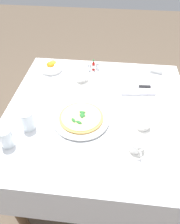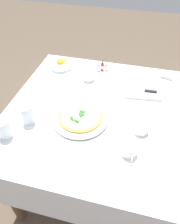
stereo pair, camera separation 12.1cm
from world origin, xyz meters
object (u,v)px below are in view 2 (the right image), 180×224
coffee_cup_near_right (141,129)px  water_glass_far_left (5,130)px  pizza_plate (80,118)px  pepper_shaker (107,67)px  water_glass_center_back (28,115)px  dinner_knife (142,90)px  pizza (80,116)px  coffee_cup_left_edge (89,76)px  citrus_bowl (61,64)px  napkin_folded (143,92)px  salt_shaker (98,68)px  hot_sauce_bottle (102,66)px  menu_card (167,75)px  coffee_cup_far_right (129,151)px

coffee_cup_near_right → water_glass_far_left: water_glass_far_left is taller
pizza_plate → pepper_shaker: 0.53m
water_glass_center_back → dinner_knife: bearing=-145.3°
pizza → water_glass_far_left: (0.33, 0.21, 0.02)m
pizza → coffee_cup_left_edge: (0.05, -0.37, 0.01)m
dinner_knife → citrus_bowl: 0.62m
napkin_folded → salt_shaker: bearing=-36.1°
napkin_folded → salt_shaker: salt_shaker is taller
water_glass_center_back → pepper_shaker: 0.68m
citrus_bowl → pepper_shaker: 0.33m
napkin_folded → citrus_bowl: bearing=-21.5°
coffee_cup_left_edge → citrus_bowl: bearing=-24.7°
coffee_cup_near_right → water_glass_far_left: size_ratio=1.28×
hot_sauce_bottle → menu_card: bearing=-179.2°
pizza → pepper_shaker: (-0.04, -0.53, 0.00)m
water_glass_center_back → hot_sauce_bottle: (-0.28, -0.60, -0.01)m
pizza → menu_card: (-0.46, -0.52, 0.01)m
pizza → coffee_cup_far_right: size_ratio=1.85×
napkin_folded → salt_shaker: (0.33, -0.19, 0.02)m
coffee_cup_left_edge → pizza_plate: bearing=97.6°
hot_sauce_bottle → pepper_shaker: size_ratio=1.48×
hot_sauce_bottle → menu_card: hot_sauce_bottle is taller
pizza_plate → coffee_cup_near_right: bearing=177.7°
coffee_cup_far_right → salt_shaker: 0.74m
citrus_bowl → coffee_cup_left_edge: bearing=155.3°
salt_shaker → pepper_shaker: size_ratio=1.00×
pepper_shaker → water_glass_far_left: bearing=62.7°
water_glass_center_back → hot_sauce_bottle: size_ratio=1.30×
hot_sauce_bottle → coffee_cup_left_edge: bearing=65.9°
pizza → hot_sauce_bottle: hot_sauce_bottle is taller
hot_sauce_bottle → salt_shaker: hot_sauce_bottle is taller
pizza → water_glass_center_back: (0.27, 0.08, 0.02)m
water_glass_far_left → menu_card: (-0.79, -0.73, -0.01)m
pizza_plate → dinner_knife: bearing=-134.5°
napkin_folded → dinner_knife: bearing=-3.7°
coffee_cup_left_edge → pepper_shaker: bearing=-121.0°
pizza_plate → coffee_cup_far_right: coffee_cup_far_right is taller
menu_card → pizza_plate: bearing=-117.9°
coffee_cup_near_right → water_glass_center_back: bearing=6.7°
coffee_cup_far_right → napkin_folded: (-0.03, -0.49, -0.02)m
coffee_cup_far_right → hot_sauce_bottle: bearing=-68.2°
water_glass_center_back → dinner_knife: 0.71m
coffee_cup_left_edge → coffee_cup_far_right: bearing=122.0°
pizza → water_glass_center_back: size_ratio=2.24×
coffee_cup_far_right → coffee_cup_left_edge: size_ratio=1.00×
water_glass_far_left → pizza: bearing=-148.4°
coffee_cup_near_right → citrus_bowl: (0.61, -0.49, 0.00)m
pizza_plate → citrus_bowl: citrus_bowl is taller
pizza_plate → coffee_cup_left_edge: size_ratio=2.37×
napkin_folded → salt_shaker: 0.38m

